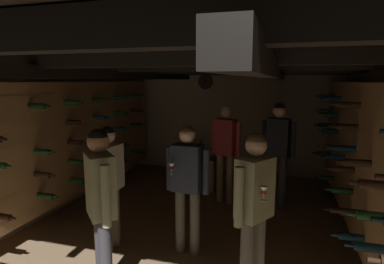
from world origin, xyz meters
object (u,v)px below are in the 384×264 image
Objects in this scene: wine_crate_stack at (202,174)px; person_guest_near_right at (254,201)px; display_bottle at (201,151)px; person_guest_near_left at (101,198)px; person_guest_far_right at (278,145)px; person_guest_rear_center at (225,144)px; person_guest_mid_left at (109,177)px; person_host_center at (187,178)px.

wine_crate_stack is 0.37× the size of person_guest_near_right.
person_guest_near_left is at bearing -91.66° from display_bottle.
person_guest_far_right is (0.15, 2.31, 0.08)m from person_guest_near_right.
person_guest_rear_center reaches higher than display_bottle.
display_bottle is at bearing 78.93° from person_guest_mid_left.
person_host_center reaches higher than person_guest_mid_left.
person_guest_mid_left is at bearing -168.78° from person_host_center.
person_host_center is 1.98m from person_guest_far_right.
person_host_center is 1.75m from person_guest_rear_center.
wine_crate_stack is at bearing 113.37° from person_guest_near_right.
person_guest_near_right is (1.37, 0.40, -0.03)m from person_guest_near_left.
person_guest_near_left is at bearing -118.62° from person_host_center.
person_host_center reaches higher than wine_crate_stack.
wine_crate_stack is at bearing 100.13° from person_host_center.
person_host_center is 0.93× the size of person_guest_rear_center.
wine_crate_stack is at bearing 157.71° from person_guest_far_right.
person_guest_mid_left is (-0.52, -2.47, 0.62)m from wine_crate_stack.
person_guest_mid_left is 0.96× the size of person_guest_near_right.
person_host_center is (0.41, -2.29, 0.64)m from wine_crate_stack.
person_guest_near_right is at bearing -93.70° from person_guest_far_right.
wine_crate_stack is at bearing 134.58° from person_guest_rear_center.
person_guest_rear_center is (0.54, -0.55, 0.72)m from wine_crate_stack.
wine_crate_stack is 0.39× the size of person_guest_mid_left.
person_guest_far_right reaches higher than display_bottle.
person_guest_near_left reaches higher than person_host_center.
person_guest_far_right is at bearing -22.05° from display_bottle.
person_guest_far_right is at bearing 44.89° from person_guest_mid_left.
person_guest_near_right is at bearing -66.13° from display_bottle.
person_guest_near_right reaches higher than display_bottle.
person_guest_rear_center is 0.85m from person_guest_far_right.
display_bottle is (-0.03, 0.01, 0.44)m from wine_crate_stack.
person_guest_far_right reaches higher than person_guest_rear_center.
display_bottle is 0.23× the size of person_guest_mid_left.
person_guest_rear_center is at bearing -44.07° from display_bottle.
person_guest_mid_left is at bearing -118.81° from person_guest_rear_center.
person_guest_near_right is (1.24, -2.88, 0.67)m from wine_crate_stack.
person_guest_rear_center is 0.97× the size of person_guest_far_right.
person_guest_near_right is 0.93× the size of person_guest_far_right.
person_guest_rear_center is at bearing 61.19° from person_guest_mid_left.
person_guest_near_right is at bearing -35.16° from person_host_center.
person_guest_near_left is 1.43m from person_guest_near_right.
wine_crate_stack is 2.41m from person_host_center.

